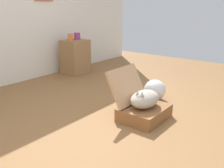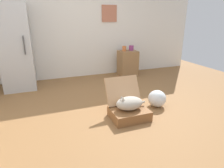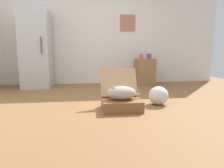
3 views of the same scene
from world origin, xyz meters
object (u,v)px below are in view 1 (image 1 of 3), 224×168
Objects in this scene: plastic_bag_white at (155,90)px; vase_short at (77,36)px; cat at (145,99)px; side_table at (75,57)px; suitcase_base at (144,113)px; vase_tall at (71,37)px.

plastic_bag_white is 2.44× the size of vase_short.
side_table reaches higher than cat.
suitcase_base is 4.38× the size of vase_short.
cat is at bearing 175.39° from suitcase_base.
vase_short is at bearing 63.42° from cat.
suitcase_base is 1.79× the size of plastic_bag_white.
suitcase_base is 2.33m from side_table.
plastic_bag_white reaches higher than suitcase_base.
cat is at bearing -161.62° from plastic_bag_white.
cat is 2.32m from side_table.
suitcase_base is 0.17m from cat.
plastic_bag_white is 2.35× the size of vase_tall.
plastic_bag_white is (0.62, 0.21, 0.07)m from suitcase_base.
plastic_bag_white is at bearing -103.03° from vase_short.
vase_short is at bearing 63.52° from suitcase_base.
vase_tall reaches higher than vase_short.
vase_short is (0.45, 1.95, 0.56)m from plastic_bag_white.
vase_tall is at bearing 83.18° from plastic_bag_white.
side_table is at bearing 7.01° from vase_tall.
suitcase_base is at bearing -161.46° from plastic_bag_white.
cat is at bearing -112.16° from vase_tall.
vase_tall reaches higher than suitcase_base.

